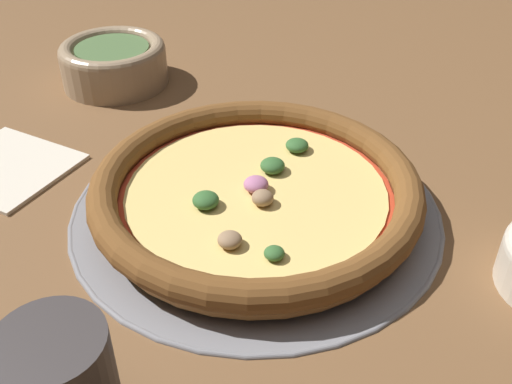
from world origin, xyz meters
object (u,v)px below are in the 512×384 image
at_px(pizza_tray, 256,208).
at_px(napkin, 6,166).
at_px(pizza, 256,190).
at_px(bowl_far, 114,61).

height_order(pizza_tray, napkin, same).
relative_size(pizza, napkin, 2.18).
bearing_deg(bowl_far, pizza_tray, -110.18).
bearing_deg(pizza_tray, bowl_far, 69.82).
distance_m(bowl_far, napkin, 0.22).
bearing_deg(napkin, bowl_far, 15.37).
bearing_deg(pizza_tray, pizza, -133.17).
bearing_deg(bowl_far, pizza, -110.19).
bearing_deg(pizza, pizza_tray, 46.83).
relative_size(pizza_tray, bowl_far, 2.57).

